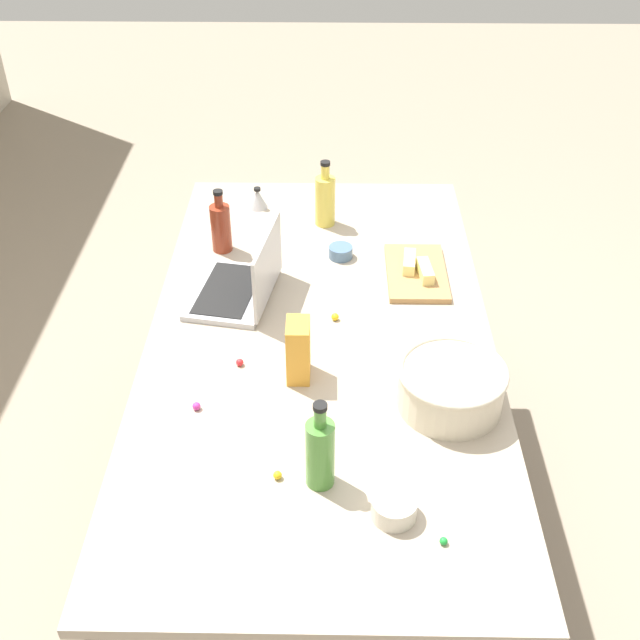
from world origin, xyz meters
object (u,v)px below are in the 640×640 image
(laptop, at_px, (243,284))
(bottle_oil, at_px, (325,199))
(ramekin_small, at_px, (394,508))
(kitchen_timer, at_px, (258,198))
(bottle_soy, at_px, (221,227))
(candy_bag, at_px, (298,350))
(bottle_olive, at_px, (320,452))
(butter_stick_left, at_px, (425,271))
(mixing_bowl_large, at_px, (451,386))
(butter_stick_right, at_px, (409,262))
(ramekin_medium, at_px, (341,252))
(cutting_board, at_px, (416,273))

(laptop, xyz_separation_m, bottle_oil, (0.44, -0.24, 0.05))
(ramekin_small, height_order, kitchen_timer, kitchen_timer)
(bottle_soy, xyz_separation_m, candy_bag, (-0.62, -0.27, -0.00))
(bottle_oil, distance_m, bottle_olive, 1.16)
(bottle_olive, height_order, butter_stick_left, bottle_olive)
(butter_stick_left, height_order, candy_bag, candy_bag)
(kitchen_timer, xyz_separation_m, candy_bag, (-0.90, -0.18, 0.05))
(butter_stick_left, bearing_deg, mixing_bowl_large, -178.88)
(bottle_oil, distance_m, kitchen_timer, 0.27)
(laptop, distance_m, butter_stick_left, 0.56)
(bottle_olive, xyz_separation_m, ramekin_small, (-0.09, -0.16, -0.07))
(bottle_soy, bearing_deg, butter_stick_right, -101.56)
(bottle_oil, distance_m, ramekin_small, 1.26)
(laptop, relative_size, candy_bag, 2.02)
(ramekin_medium, bearing_deg, candy_bag, 168.97)
(cutting_board, bearing_deg, bottle_olive, 161.19)
(butter_stick_right, relative_size, candy_bag, 0.65)
(ramekin_small, xyz_separation_m, ramekin_medium, (1.04, 0.11, -0.01))
(cutting_board, height_order, ramekin_medium, ramekin_medium)
(mixing_bowl_large, relative_size, cutting_board, 0.88)
(bottle_soy, relative_size, ramekin_medium, 2.79)
(bottle_olive, relative_size, candy_bag, 1.39)
(ramekin_small, xyz_separation_m, kitchen_timer, (1.36, 0.40, 0.01))
(bottle_oil, height_order, cutting_board, bottle_oil)
(kitchen_timer, relative_size, candy_bag, 0.45)
(bottle_olive, distance_m, cutting_board, 0.89)
(ramekin_medium, bearing_deg, bottle_oil, 13.75)
(bottle_olive, bearing_deg, cutting_board, -18.81)
(bottle_oil, bearing_deg, cutting_board, -137.61)
(bottle_soy, bearing_deg, ramekin_small, -155.35)
(bottle_olive, bearing_deg, kitchen_timer, 10.77)
(bottle_olive, distance_m, kitchen_timer, 1.29)
(bottle_olive, distance_m, ramekin_small, 0.20)
(kitchen_timer, bearing_deg, bottle_soy, 161.71)
(laptop, relative_size, cutting_board, 1.12)
(bottle_soy, bearing_deg, kitchen_timer, -18.29)
(butter_stick_left, distance_m, ramekin_medium, 0.29)
(bottle_oil, bearing_deg, ramekin_small, -172.65)
(mixing_bowl_large, relative_size, ramekin_small, 2.73)
(cutting_board, bearing_deg, ramekin_small, 172.31)
(mixing_bowl_large, height_order, butter_stick_right, mixing_bowl_large)
(mixing_bowl_large, xyz_separation_m, bottle_olive, (-0.26, 0.32, 0.03))
(butter_stick_right, xyz_separation_m, ramekin_medium, (0.08, 0.21, -0.02))
(cutting_board, xyz_separation_m, butter_stick_left, (-0.03, -0.02, 0.03))
(butter_stick_right, bearing_deg, mixing_bowl_large, -174.72)
(butter_stick_left, bearing_deg, ramekin_medium, 63.03)
(butter_stick_right, bearing_deg, bottle_olive, 162.94)
(bottle_olive, height_order, bottle_soy, bottle_olive)
(laptop, height_order, mixing_bowl_large, laptop)
(laptop, relative_size, butter_stick_right, 3.12)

